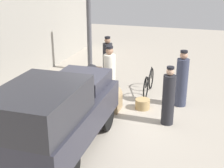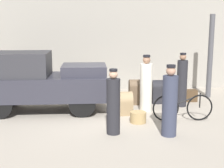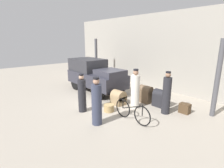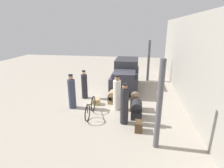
# 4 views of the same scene
# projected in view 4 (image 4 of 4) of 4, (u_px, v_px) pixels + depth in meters

# --- Properties ---
(ground_plane) EXTENTS (30.00, 30.00, 0.00)m
(ground_plane) POSITION_uv_depth(u_px,v_px,m) (109.00, 98.00, 10.06)
(ground_plane) COLOR #A89E8E
(station_building_facade) EXTENTS (16.00, 0.15, 4.50)m
(station_building_facade) POSITION_uv_depth(u_px,v_px,m) (189.00, 62.00, 8.77)
(station_building_facade) COLOR gray
(station_building_facade) RESTS_ON ground
(canopy_pillar_left) EXTENTS (0.19, 0.19, 3.04)m
(canopy_pillar_left) POSITION_uv_depth(u_px,v_px,m) (149.00, 61.00, 12.94)
(canopy_pillar_left) COLOR #4C4C51
(canopy_pillar_left) RESTS_ON ground
(canopy_pillar_right) EXTENTS (0.19, 0.19, 3.04)m
(canopy_pillar_right) POSITION_uv_depth(u_px,v_px,m) (159.00, 106.00, 5.54)
(canopy_pillar_right) COLOR #4C4C51
(canopy_pillar_right) RESTS_ON ground
(truck) EXTENTS (3.85, 1.64, 1.85)m
(truck) POSITION_uv_depth(u_px,v_px,m) (126.00, 73.00, 11.55)
(truck) COLOR black
(truck) RESTS_ON ground
(bicycle) EXTENTS (1.71, 0.04, 0.80)m
(bicycle) POSITION_uv_depth(u_px,v_px,m) (90.00, 108.00, 8.00)
(bicycle) COLOR black
(bicycle) RESTS_ON ground
(wicker_basket) EXTENTS (0.44, 0.44, 0.30)m
(wicker_basket) POSITION_uv_depth(u_px,v_px,m) (96.00, 101.00, 9.28)
(wicker_basket) COLOR tan
(wicker_basket) RESTS_ON ground
(porter_standing_middle) EXTENTS (0.38, 0.38, 1.76)m
(porter_standing_middle) POSITION_uv_depth(u_px,v_px,m) (117.00, 94.00, 8.50)
(porter_standing_middle) COLOR silver
(porter_standing_middle) RESTS_ON ground
(porter_lifting_near_truck) EXTENTS (0.34, 0.34, 1.77)m
(porter_lifting_near_truck) POSITION_uv_depth(u_px,v_px,m) (124.00, 105.00, 7.23)
(porter_lifting_near_truck) COLOR #232328
(porter_lifting_near_truck) RESTS_ON ground
(conductor_in_dark_uniform) EXTENTS (0.37, 0.37, 1.74)m
(conductor_in_dark_uniform) POSITION_uv_depth(u_px,v_px,m) (72.00, 93.00, 8.67)
(conductor_in_dark_uniform) COLOR #33384C
(conductor_in_dark_uniform) RESTS_ON ground
(porter_carrying_trunk) EXTENTS (0.34, 0.34, 1.63)m
(porter_carrying_trunk) POSITION_uv_depth(u_px,v_px,m) (84.00, 86.00, 9.92)
(porter_carrying_trunk) COLOR #232328
(porter_carrying_trunk) RESTS_ON ground
(trunk_wicker_pale) EXTENTS (0.66, 0.48, 0.80)m
(trunk_wicker_pale) POSITION_uv_depth(u_px,v_px,m) (137.00, 109.00, 7.82)
(trunk_wicker_pale) COLOR #232328
(trunk_wicker_pale) RESTS_ON ground
(suitcase_black_upright) EXTENTS (0.42, 0.29, 0.42)m
(suitcase_black_upright) POSITION_uv_depth(u_px,v_px,m) (139.00, 126.00, 6.84)
(suitcase_black_upright) COLOR #4C3823
(suitcase_black_upright) RESTS_ON ground
(trunk_large_brown) EXTENTS (0.60, 0.54, 0.68)m
(trunk_large_brown) POSITION_uv_depth(u_px,v_px,m) (113.00, 97.00, 9.42)
(trunk_large_brown) COLOR #937A56
(trunk_large_brown) RESTS_ON ground
(suitcase_small_leather) EXTENTS (0.61, 0.44, 0.84)m
(suitcase_small_leather) POSITION_uv_depth(u_px,v_px,m) (135.00, 101.00, 8.59)
(suitcase_small_leather) COLOR brown
(suitcase_small_leather) RESTS_ON ground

